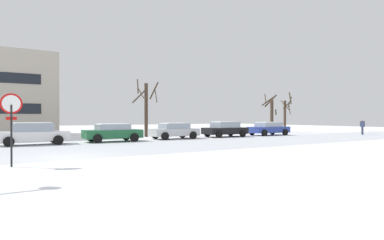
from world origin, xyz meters
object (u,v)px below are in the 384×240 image
object	(u,v)px
parked_car_silver	(174,131)
parked_car_blue	(269,128)
stop_sign	(11,115)
parked_car_white	(33,133)
parked_car_black	(225,129)
parked_car_green	(113,132)
pedestrian_crossing	(362,126)

from	to	relation	value
parked_car_silver	parked_car_blue	size ratio (longest dim) A/B	0.93
parked_car_silver	parked_car_blue	distance (m)	10.92
stop_sign	parked_car_silver	world-z (taller)	stop_sign
parked_car_blue	stop_sign	bearing A→B (deg)	-156.54
parked_car_white	parked_car_blue	world-z (taller)	parked_car_white
parked_car_black	stop_sign	bearing A→B (deg)	-150.07
stop_sign	parked_car_green	xyz separation A→B (m)	(7.39, 10.33, -1.21)
parked_car_white	parked_car_silver	bearing A→B (deg)	0.87
stop_sign	parked_car_green	bearing A→B (deg)	54.40
parked_car_black	pedestrian_crossing	world-z (taller)	pedestrian_crossing
parked_car_black	pedestrian_crossing	distance (m)	15.43
parked_car_green	stop_sign	bearing A→B (deg)	-125.60
parked_car_green	parked_car_blue	bearing A→B (deg)	-0.03
parked_car_black	parked_car_blue	xyz separation A→B (m)	(5.46, -0.22, -0.04)
parked_car_green	parked_car_silver	size ratio (longest dim) A/B	1.04
parked_car_blue	pedestrian_crossing	world-z (taller)	pedestrian_crossing
pedestrian_crossing	stop_sign	bearing A→B (deg)	-169.99
pedestrian_crossing	parked_car_white	bearing A→B (deg)	171.62
parked_car_white	parked_car_blue	size ratio (longest dim) A/B	1.01
stop_sign	parked_car_white	xyz separation A→B (m)	(1.93, 10.40, -1.16)
parked_car_black	parked_car_blue	size ratio (longest dim) A/B	0.96
parked_car_green	pedestrian_crossing	xyz separation A→B (m)	(25.60, -4.50, 0.24)
parked_car_white	pedestrian_crossing	xyz separation A→B (m)	(31.06, -4.58, 0.19)
parked_car_silver	parked_car_black	bearing A→B (deg)	-0.27
parked_car_silver	stop_sign	bearing A→B (deg)	-140.57
parked_car_black	parked_car_blue	world-z (taller)	parked_car_black
parked_car_silver	pedestrian_crossing	distance (m)	20.70
parked_car_white	parked_car_black	xyz separation A→B (m)	(16.38, 0.14, -0.02)
parked_car_black	parked_car_blue	bearing A→B (deg)	-2.35
parked_car_green	pedestrian_crossing	world-z (taller)	pedestrian_crossing
parked_car_white	pedestrian_crossing	distance (m)	31.40
parked_car_white	parked_car_black	bearing A→B (deg)	0.49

